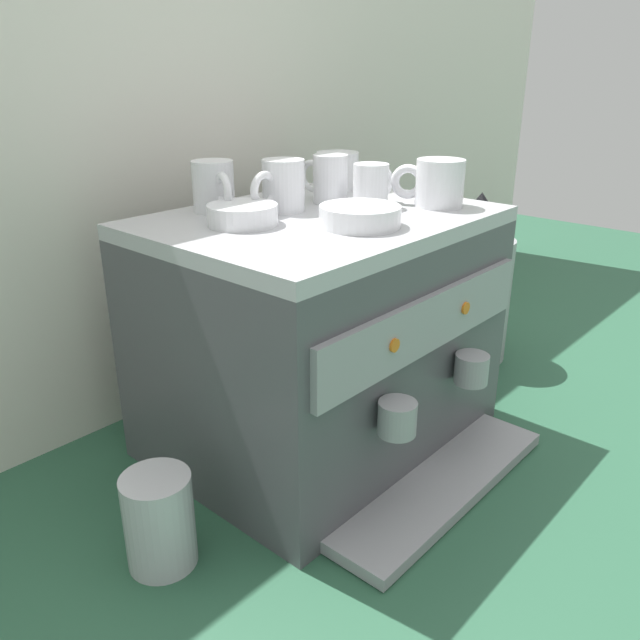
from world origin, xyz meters
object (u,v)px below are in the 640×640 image
Objects in this scene: espresso_machine at (322,333)px; milk_pitcher at (159,520)px; ceramic_cup_2 at (328,178)px; ceramic_bowl_0 at (243,215)px; ceramic_cup_0 at (282,186)px; ceramic_cup_5 at (214,187)px; ceramic_cup_4 at (437,183)px; ceramic_cup_1 at (372,185)px; ceramic_cup_3 at (337,170)px; coffee_grinder at (474,280)px; ceramic_bowl_1 at (360,217)px.

espresso_machine is 4.02× the size of milk_pitcher.
ceramic_cup_2 is 0.97× the size of ceramic_bowl_0.
ceramic_bowl_0 reaches higher than espresso_machine.
ceramic_cup_0 is at bearing 176.97° from ceramic_cup_2.
ceramic_bowl_0 is at bearing -167.83° from ceramic_cup_0.
ceramic_cup_2 is 0.21m from ceramic_cup_5.
ceramic_cup_4 reaches higher than milk_pitcher.
ceramic_cup_1 is 0.91× the size of ceramic_cup_3.
ceramic_cup_0 is 0.24m from ceramic_cup_3.
espresso_machine is 0.27m from ceramic_cup_1.
ceramic_cup_4 is 0.31× the size of coffee_grinder.
ceramic_cup_2 is at bearing 119.99° from ceramic_cup_4.
ceramic_cup_2 is 0.19m from ceramic_cup_4.
ceramic_bowl_1 is at bearing -71.92° from ceramic_cup_5.
ceramic_cup_1 is 0.19m from ceramic_cup_3.
ceramic_cup_5 is (-0.19, 0.08, 0.00)m from ceramic_cup_2.
ceramic_cup_3 reaches higher than ceramic_bowl_0.
ceramic_bowl_1 is at bearing 178.37° from ceramic_cup_4.
ceramic_cup_3 is 0.90× the size of ceramic_cup_4.
ceramic_bowl_1 reaches higher than coffee_grinder.
ceramic_cup_5 is (-0.10, 0.15, 0.25)m from espresso_machine.
milk_pitcher is (-0.57, 0.05, -0.39)m from ceramic_cup_4.
ceramic_cup_0 is 0.96× the size of ceramic_cup_4.
espresso_machine is at bearing 177.33° from coffee_grinder.
ceramic_cup_1 is 0.71× the size of milk_pitcher.
ceramic_cup_2 is (0.11, -0.01, -0.00)m from ceramic_cup_0.
espresso_machine is 5.14× the size of ceramic_cup_3.
ceramic_cup_2 is at bearing -145.85° from ceramic_cup_3.
ceramic_cup_2 is 0.96× the size of ceramic_cup_5.
ceramic_cup_4 is at bearing -41.34° from ceramic_cup_5.
ceramic_cup_1 is 0.26× the size of coffee_grinder.
ceramic_cup_2 is 0.27× the size of coffee_grinder.
ceramic_cup_3 is at bearing 46.45° from ceramic_bowl_1.
ceramic_cup_4 reaches higher than coffee_grinder.
ceramic_cup_0 reaches higher than coffee_grinder.
ceramic_cup_2 reaches higher than ceramic_cup_1.
ceramic_cup_0 is 0.93× the size of ceramic_bowl_1.
ceramic_cup_0 is 0.55m from milk_pitcher.
ceramic_bowl_1 is (-0.22, -0.24, -0.02)m from ceramic_cup_3.
ceramic_bowl_1 reaches higher than milk_pitcher.
ceramic_cup_1 is at bearing -10.95° from espresso_machine.
coffee_grinder is (0.59, -0.17, -0.27)m from ceramic_cup_5.
ceramic_bowl_0 is at bearing -175.42° from ceramic_cup_2.
ceramic_cup_1 is at bearing 133.87° from ceramic_cup_4.
coffee_grinder is at bearing -11.93° from ceramic_cup_2.
coffee_grinder is (0.41, -0.09, -0.27)m from ceramic_cup_2.
espresso_machine is 0.42m from milk_pitcher.
espresso_machine is 1.44× the size of coffee_grinder.
ceramic_cup_0 reaches higher than milk_pitcher.
ceramic_cup_4 is 1.10× the size of ceramic_cup_5.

